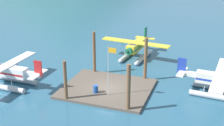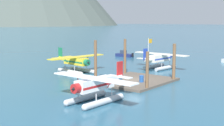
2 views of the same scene
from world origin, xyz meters
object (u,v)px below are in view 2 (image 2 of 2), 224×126
Objects in this scene: seaplane_white_port_aft at (95,88)px; seaplane_cream_stbd_fwd at (160,60)px; flagpole at (149,54)px; seaplane_yellow_bow_centre at (76,63)px; boat_navy_open_east at (124,55)px; fuel_drum at (141,79)px.

seaplane_cream_stbd_fwd is at bearing 14.14° from seaplane_white_port_aft.
flagpole is 0.55× the size of seaplane_yellow_bow_centre.
seaplane_white_port_aft is 18.67m from seaplane_yellow_bow_centre.
seaplane_white_port_aft is at bearing -165.86° from seaplane_cream_stbd_fwd.
seaplane_white_port_aft is at bearing -129.10° from seaplane_yellow_bow_centre.
seaplane_cream_stbd_fwd is (11.35, 4.73, -2.33)m from flagpole.
flagpole is at bearing -137.40° from boat_navy_open_east.
flagpole is at bearing 5.79° from seaplane_white_port_aft.
fuel_drum is at bearing -160.12° from seaplane_cream_stbd_fwd.
seaplane_yellow_bow_centre is 2.14× the size of boat_navy_open_east.
flagpole reaches higher than seaplane_white_port_aft.
boat_navy_open_east is (22.30, 20.51, -3.42)m from flagpole.
fuel_drum is 0.08× the size of seaplane_yellow_bow_centre.
fuel_drum is 10.83m from seaplane_white_port_aft.
seaplane_cream_stbd_fwd is at bearing 19.88° from fuel_drum.
seaplane_cream_stbd_fwd and seaplane_yellow_bow_centre have the same top height.
boat_navy_open_east is (23.99, 20.49, -0.25)m from fuel_drum.
seaplane_white_port_aft is at bearing -174.21° from flagpole.
boat_navy_open_east is (22.94, 7.28, -1.09)m from seaplane_yellow_bow_centre.
fuel_drum is 31.55m from boat_navy_open_east.
seaplane_cream_stbd_fwd is at bearing 22.62° from flagpole.
flagpole reaches higher than seaplane_cream_stbd_fwd.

